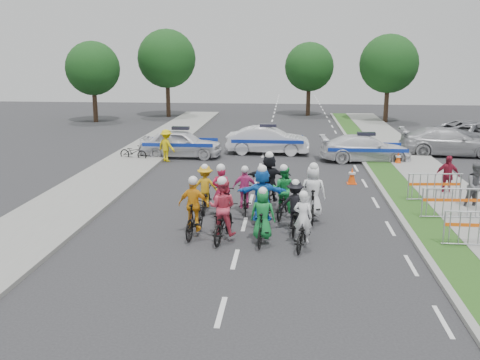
# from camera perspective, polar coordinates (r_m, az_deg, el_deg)

# --- Properties ---
(ground) EXTENTS (90.00, 90.00, 0.00)m
(ground) POSITION_cam_1_polar(r_m,az_deg,el_deg) (14.45, -0.52, -8.46)
(ground) COLOR #28282B
(ground) RESTS_ON ground
(curb_right) EXTENTS (0.20, 60.00, 0.12)m
(curb_right) POSITION_cam_1_polar(r_m,az_deg,el_deg) (19.46, 16.15, -3.00)
(curb_right) COLOR gray
(curb_right) RESTS_ON ground
(grass_strip) EXTENTS (1.20, 60.00, 0.11)m
(grass_strip) POSITION_cam_1_polar(r_m,az_deg,el_deg) (19.61, 18.16, -3.03)
(grass_strip) COLOR #294D19
(grass_strip) RESTS_ON ground
(sidewalk_right) EXTENTS (2.40, 60.00, 0.13)m
(sidewalk_right) POSITION_cam_1_polar(r_m,az_deg,el_deg) (20.09, 23.18, -3.04)
(sidewalk_right) COLOR gray
(sidewalk_right) RESTS_ON ground
(sidewalk_left) EXTENTS (3.00, 60.00, 0.13)m
(sidewalk_left) POSITION_cam_1_polar(r_m,az_deg,el_deg) (20.65, -17.33, -2.13)
(sidewalk_left) COLOR gray
(sidewalk_left) RESTS_ON ground
(rider_0) EXTENTS (0.90, 1.74, 1.69)m
(rider_0) POSITION_cam_1_polar(r_m,az_deg,el_deg) (15.19, 6.70, -5.17)
(rider_0) COLOR black
(rider_0) RESTS_ON ground
(rider_1) EXTENTS (0.76, 1.66, 1.71)m
(rider_1) POSITION_cam_1_polar(r_m,az_deg,el_deg) (15.39, 2.43, -4.42)
(rider_1) COLOR black
(rider_1) RESTS_ON ground
(rider_2) EXTENTS (0.92, 1.97, 1.94)m
(rider_2) POSITION_cam_1_polar(r_m,az_deg,el_deg) (15.68, -1.86, -3.90)
(rider_2) COLOR black
(rider_2) RESTS_ON ground
(rider_3) EXTENTS (0.98, 1.83, 1.88)m
(rider_3) POSITION_cam_1_polar(r_m,az_deg,el_deg) (16.02, -4.91, -3.54)
(rider_3) COLOR black
(rider_3) RESTS_ON ground
(rider_4) EXTENTS (0.97, 1.69, 1.69)m
(rider_4) POSITION_cam_1_polar(r_m,az_deg,el_deg) (16.46, 5.86, -3.32)
(rider_4) COLOR black
(rider_4) RESTS_ON ground
(rider_5) EXTENTS (1.62, 1.93, 1.99)m
(rider_5) POSITION_cam_1_polar(r_m,az_deg,el_deg) (16.99, 2.36, -2.14)
(rider_5) COLOR black
(rider_5) RESTS_ON ground
(rider_6) EXTENTS (0.76, 1.92, 1.92)m
(rider_6) POSITION_cam_1_polar(r_m,az_deg,el_deg) (17.49, -1.99, -2.34)
(rider_6) COLOR black
(rider_6) RESTS_ON ground
(rider_7) EXTENTS (0.84, 1.89, 1.98)m
(rider_7) POSITION_cam_1_polar(r_m,az_deg,el_deg) (17.54, 7.75, -1.97)
(rider_7) COLOR black
(rider_7) RESTS_ON ground
(rider_8) EXTENTS (0.97, 1.87, 1.81)m
(rider_8) POSITION_cam_1_polar(r_m,az_deg,el_deg) (17.96, 4.64, -1.82)
(rider_8) COLOR black
(rider_8) RESTS_ON ground
(rider_9) EXTENTS (0.87, 1.63, 1.68)m
(rider_9) POSITION_cam_1_polar(r_m,az_deg,el_deg) (18.31, 0.54, -1.56)
(rider_9) COLOR black
(rider_9) RESTS_ON ground
(rider_10) EXTENTS (0.96, 1.68, 1.70)m
(rider_10) POSITION_cam_1_polar(r_m,az_deg,el_deg) (18.52, -3.71, -1.36)
(rider_10) COLOR black
(rider_10) RESTS_ON ground
(rider_11) EXTENTS (1.61, 1.92, 1.99)m
(rider_11) POSITION_cam_1_polar(r_m,az_deg,el_deg) (19.22, 3.12, -0.30)
(rider_11) COLOR black
(rider_11) RESTS_ON ground
(police_car_0) EXTENTS (4.36, 1.89, 1.46)m
(police_car_0) POSITION_cam_1_polar(r_m,az_deg,el_deg) (28.35, -6.31, 3.90)
(police_car_0) COLOR silver
(police_car_0) RESTS_ON ground
(police_car_1) EXTENTS (4.51, 1.69, 1.47)m
(police_car_1) POSITION_cam_1_polar(r_m,az_deg,el_deg) (29.20, 3.00, 4.25)
(police_car_1) COLOR silver
(police_car_1) RESTS_ON ground
(police_car_2) EXTENTS (4.68, 2.18, 1.32)m
(police_car_2) POSITION_cam_1_polar(r_m,az_deg,el_deg) (27.87, 13.24, 3.31)
(police_car_2) COLOR silver
(police_car_2) RESTS_ON ground
(civilian_sedan) EXTENTS (5.21, 2.36, 1.48)m
(civilian_sedan) POSITION_cam_1_polar(r_m,az_deg,el_deg) (30.77, 21.34, 3.82)
(civilian_sedan) COLOR #AFAFB4
(civilian_sedan) RESTS_ON ground
(spectator_1) EXTENTS (0.95, 0.82, 1.72)m
(spectator_1) POSITION_cam_1_polar(r_m,az_deg,el_deg) (20.25, 23.91, -0.67)
(spectator_1) COLOR #59595E
(spectator_1) RESTS_ON ground
(spectator_2) EXTENTS (0.93, 0.41, 1.58)m
(spectator_2) POSITION_cam_1_polar(r_m,az_deg,el_deg) (21.99, 21.23, 0.44)
(spectator_2) COLOR maroon
(spectator_2) RESTS_ON ground
(marshal_hiviz) EXTENTS (1.21, 1.09, 1.63)m
(marshal_hiviz) POSITION_cam_1_polar(r_m,az_deg,el_deg) (27.30, -7.85, 3.66)
(marshal_hiviz) COLOR #DDC10B
(marshal_hiviz) RESTS_ON ground
(barrier_0) EXTENTS (2.00, 0.51, 1.12)m
(barrier_0) POSITION_cam_1_polar(r_m,az_deg,el_deg) (16.35, 24.15, -4.95)
(barrier_0) COLOR #A5A8AD
(barrier_0) RESTS_ON ground
(barrier_1) EXTENTS (2.02, 0.60, 1.12)m
(barrier_1) POSITION_cam_1_polar(r_m,az_deg,el_deg) (18.74, 21.64, -2.46)
(barrier_1) COLOR #A5A8AD
(barrier_1) RESTS_ON ground
(barrier_2) EXTENTS (2.04, 0.69, 1.12)m
(barrier_2) POSITION_cam_1_polar(r_m,az_deg,el_deg) (20.76, 20.01, -0.84)
(barrier_2) COLOR #A5A8AD
(barrier_2) RESTS_ON ground
(cone_0) EXTENTS (0.40, 0.40, 0.70)m
(cone_0) POSITION_cam_1_polar(r_m,az_deg,el_deg) (22.96, 11.86, 0.44)
(cone_0) COLOR #F24C0C
(cone_0) RESTS_ON ground
(cone_1) EXTENTS (0.40, 0.40, 0.70)m
(cone_1) POSITION_cam_1_polar(r_m,az_deg,el_deg) (27.26, 16.51, 2.21)
(cone_1) COLOR #F24C0C
(cone_1) RESTS_ON ground
(parked_bike) EXTENTS (1.63, 0.92, 0.81)m
(parked_bike) POSITION_cam_1_polar(r_m,az_deg,el_deg) (28.06, -11.31, 2.95)
(parked_bike) COLOR black
(parked_bike) RESTS_ON ground
(tree_0) EXTENTS (4.20, 4.20, 6.30)m
(tree_0) POSITION_cam_1_polar(r_m,az_deg,el_deg) (44.12, -15.43, 11.40)
(tree_0) COLOR #382619
(tree_0) RESTS_ON ground
(tree_1) EXTENTS (4.55, 4.55, 6.82)m
(tree_1) POSITION_cam_1_polar(r_m,az_deg,el_deg) (44.02, 15.59, 11.85)
(tree_1) COLOR #382619
(tree_1) RESTS_ON ground
(tree_3) EXTENTS (4.90, 4.90, 7.35)m
(tree_3) POSITION_cam_1_polar(r_m,az_deg,el_deg) (46.51, -7.81, 12.70)
(tree_3) COLOR #382619
(tree_3) RESTS_ON ground
(tree_4) EXTENTS (4.20, 4.20, 6.30)m
(tree_4) POSITION_cam_1_polar(r_m,az_deg,el_deg) (47.38, 7.40, 11.87)
(tree_4) COLOR #382619
(tree_4) RESTS_ON ground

